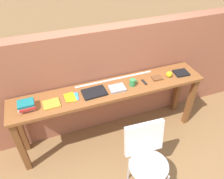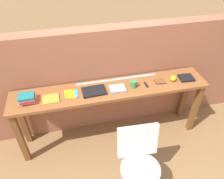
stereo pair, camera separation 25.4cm
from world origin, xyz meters
name	(u,v)px [view 1 (the left image)]	position (x,y,z in m)	size (l,w,h in m)	color
ground_plane	(118,150)	(0.00, 0.00, 0.00)	(40.00, 40.00, 0.00)	olive
brick_wall_back	(103,80)	(0.00, 0.64, 0.77)	(6.00, 0.20, 1.54)	#9E5B42
sideboard	(111,97)	(0.00, 0.30, 0.74)	(2.50, 0.44, 0.88)	brown
chair_white_moulded	(147,156)	(0.12, -0.54, 0.53)	(0.46, 0.48, 0.89)	white
book_stack_leftmost	(26,105)	(-1.00, 0.28, 0.93)	(0.19, 0.18, 0.09)	white
magazine_cycling	(51,104)	(-0.74, 0.25, 0.89)	(0.19, 0.16, 0.02)	gold
pamphlet_pile_colourful	(72,97)	(-0.49, 0.29, 0.89)	(0.17, 0.19, 0.01)	#E5334C
book_open_centre	(94,92)	(-0.22, 0.28, 0.89)	(0.29, 0.20, 0.02)	black
book_grey_hardcover	(117,88)	(0.07, 0.26, 0.89)	(0.20, 0.16, 0.03)	#9E9EA3
mug	(133,82)	(0.28, 0.27, 0.92)	(0.11, 0.08, 0.09)	#338C4C
multitool_folded	(144,82)	(0.45, 0.26, 0.89)	(0.02, 0.11, 0.02)	black
leather_journal_brown	(157,78)	(0.65, 0.28, 0.89)	(0.13, 0.10, 0.02)	brown
sports_ball_small	(169,74)	(0.82, 0.27, 0.92)	(0.08, 0.08, 0.08)	yellow
book_repair_rightmost	(181,73)	(1.02, 0.28, 0.89)	(0.19, 0.16, 0.02)	black
ruler_metal_back_edge	(115,79)	(0.12, 0.47, 0.88)	(1.07, 0.03, 0.00)	silver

